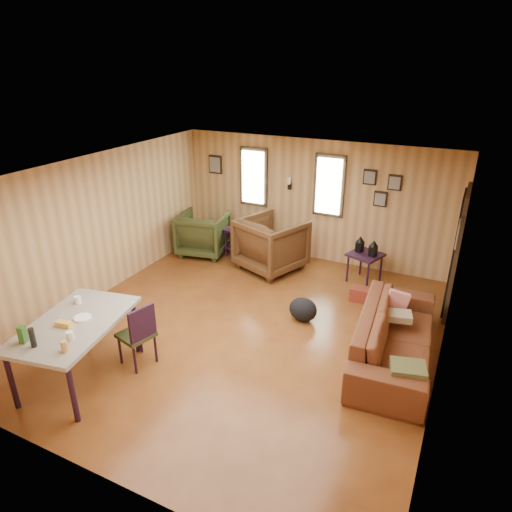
{
  "coord_description": "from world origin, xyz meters",
  "views": [
    {
      "loc": [
        2.75,
        -5.26,
        3.82
      ],
      "look_at": [
        0.0,
        0.4,
        1.05
      ],
      "focal_mm": 32.0,
      "sensor_mm": 36.0,
      "label": 1
    }
  ],
  "objects_px": {
    "recliner_brown": "(271,242)",
    "dining_table": "(74,328)",
    "sofa": "(396,329)",
    "side_table": "(366,252)",
    "end_table": "(241,237)",
    "recliner_green": "(203,232)"
  },
  "relations": [
    {
      "from": "recliner_brown",
      "to": "side_table",
      "type": "relative_size",
      "value": 1.32
    },
    {
      "from": "sofa",
      "to": "dining_table",
      "type": "relative_size",
      "value": 1.37
    },
    {
      "from": "recliner_brown",
      "to": "recliner_green",
      "type": "relative_size",
      "value": 1.17
    },
    {
      "from": "side_table",
      "to": "end_table",
      "type": "bearing_deg",
      "value": 178.18
    },
    {
      "from": "recliner_green",
      "to": "end_table",
      "type": "xyz_separation_m",
      "value": [
        0.76,
        0.24,
        -0.07
      ]
    },
    {
      "from": "sofa",
      "to": "dining_table",
      "type": "bearing_deg",
      "value": 117.07
    },
    {
      "from": "recliner_green",
      "to": "side_table",
      "type": "xyz_separation_m",
      "value": [
        3.33,
        0.15,
        0.1
      ]
    },
    {
      "from": "end_table",
      "to": "dining_table",
      "type": "relative_size",
      "value": 0.42
    },
    {
      "from": "end_table",
      "to": "recliner_green",
      "type": "bearing_deg",
      "value": -162.71
    },
    {
      "from": "side_table",
      "to": "dining_table",
      "type": "bearing_deg",
      "value": -121.07
    },
    {
      "from": "dining_table",
      "to": "end_table",
      "type": "bearing_deg",
      "value": 79.16
    },
    {
      "from": "recliner_brown",
      "to": "sofa",
      "type": "bearing_deg",
      "value": 165.61
    },
    {
      "from": "sofa",
      "to": "recliner_brown",
      "type": "height_order",
      "value": "recliner_brown"
    },
    {
      "from": "dining_table",
      "to": "sofa",
      "type": "bearing_deg",
      "value": 21.04
    },
    {
      "from": "side_table",
      "to": "dining_table",
      "type": "distance_m",
      "value": 5.04
    },
    {
      "from": "recliner_brown",
      "to": "dining_table",
      "type": "distance_m",
      "value": 4.17
    },
    {
      "from": "sofa",
      "to": "recliner_green",
      "type": "xyz_separation_m",
      "value": [
        -4.26,
        1.99,
        0.01
      ]
    },
    {
      "from": "recliner_green",
      "to": "end_table",
      "type": "height_order",
      "value": "recliner_green"
    },
    {
      "from": "end_table",
      "to": "dining_table",
      "type": "bearing_deg",
      "value": -90.33
    },
    {
      "from": "recliner_brown",
      "to": "end_table",
      "type": "xyz_separation_m",
      "value": [
        -0.82,
        0.31,
        -0.15
      ]
    },
    {
      "from": "end_table",
      "to": "side_table",
      "type": "xyz_separation_m",
      "value": [
        2.57,
        -0.08,
        0.17
      ]
    },
    {
      "from": "sofa",
      "to": "side_table",
      "type": "distance_m",
      "value": 2.34
    }
  ]
}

